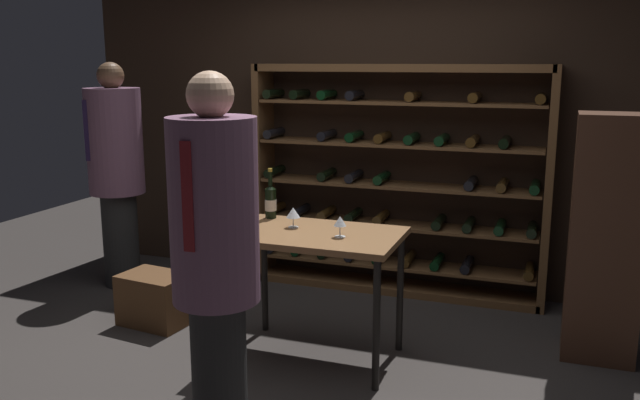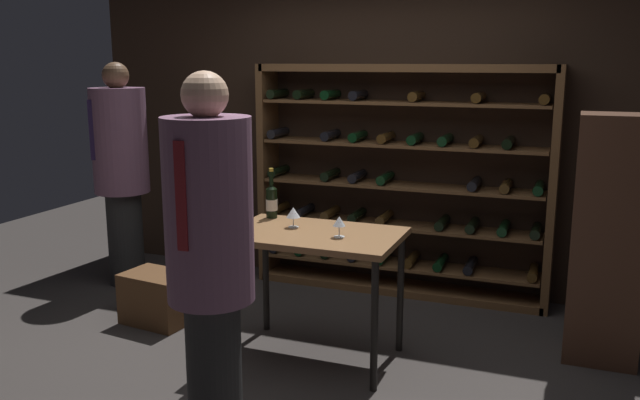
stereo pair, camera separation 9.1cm
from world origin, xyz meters
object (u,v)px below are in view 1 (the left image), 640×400
wine_glass_stemmed_center (293,213)px  wine_bottle_green_slim (271,201)px  tasting_table (315,246)px  wine_glass_stemmed_right (340,222)px  wine_rack (395,183)px  wine_bottle_red_label (233,215)px  display_cabinet (606,239)px  person_guest_blue_shirt (215,252)px  wine_crate (155,299)px  person_host_in_suit (116,166)px

wine_glass_stemmed_center → wine_bottle_green_slim: bearing=141.4°
tasting_table → wine_glass_stemmed_right: size_ratio=8.26×
wine_rack → wine_glass_stemmed_center: (-0.33, -1.36, 0.01)m
wine_rack → wine_bottle_red_label: (-0.59, -1.70, 0.05)m
display_cabinet → wine_bottle_green_slim: display_cabinet is taller
wine_rack → wine_glass_stemmed_right: size_ratio=18.53×
wine_glass_stemmed_center → wine_glass_stemmed_right: (0.36, -0.12, -0.00)m
wine_bottle_red_label → tasting_table: bearing=32.7°
display_cabinet → wine_glass_stemmed_right: bearing=-155.3°
person_guest_blue_shirt → wine_glass_stemmed_right: bearing=75.1°
wine_rack → wine_bottle_green_slim: size_ratio=7.05×
wine_bottle_green_slim → wine_crate: bearing=-171.4°
wine_bottle_red_label → wine_glass_stemmed_right: bearing=19.2°
tasting_table → wine_bottle_green_slim: wine_bottle_green_slim is taller
person_host_in_suit → wine_glass_stemmed_right: bearing=-44.7°
wine_bottle_red_label → wine_glass_stemmed_center: bearing=52.9°
person_host_in_suit → wine_bottle_red_label: 1.94m
person_host_in_suit → wine_glass_stemmed_right: person_host_in_suit is taller
person_guest_blue_shirt → wine_rack: bearing=82.6°
wine_rack → wine_bottle_green_slim: (-0.58, -1.17, 0.04)m
wine_bottle_red_label → wine_glass_stemmed_right: 0.65m
wine_glass_stemmed_center → person_guest_blue_shirt: bearing=-84.6°
tasting_table → wine_glass_stemmed_right: bearing=-17.8°
wine_crate → wine_glass_stemmed_right: 1.66m
person_host_in_suit → person_guest_blue_shirt: 2.78m
wine_bottle_green_slim → wine_glass_stemmed_right: 0.68m
tasting_table → wine_crate: 1.41m
wine_rack → person_host_in_suit: bearing=-163.7°
wine_bottle_red_label → wine_bottle_green_slim: bearing=89.2°
wine_rack → wine_glass_stemmed_center: size_ratio=18.24×
wine_rack → wine_glass_stemmed_right: wine_rack is taller
person_host_in_suit → wine_bottle_green_slim: bearing=-41.8°
tasting_table → wine_crate: bearing=174.3°
wine_bottle_red_label → wine_bottle_green_slim: size_ratio=1.09×
wine_bottle_red_label → wine_bottle_green_slim: 0.53m
display_cabinet → tasting_table: bearing=-159.4°
wine_rack → person_guest_blue_shirt: size_ratio=1.31×
display_cabinet → wine_bottle_red_label: (-2.14, -0.92, 0.18)m
person_host_in_suit → wine_bottle_green_slim: size_ratio=5.49×
person_host_in_suit → wine_crate: person_host_in_suit is taller
wine_rack → tasting_table: size_ratio=2.24×
wine_bottle_green_slim → wine_glass_stemmed_center: size_ratio=2.59×
wine_glass_stemmed_center → wine_glass_stemmed_right: size_ratio=1.02×
wine_bottle_green_slim → person_guest_blue_shirt: bearing=-75.8°
person_guest_blue_shirt → wine_glass_stemmed_right: person_guest_blue_shirt is taller
person_host_in_suit → wine_glass_stemmed_center: (1.88, -0.72, -0.10)m
tasting_table → wine_bottle_green_slim: 0.53m
tasting_table → wine_bottle_red_label: (-0.42, -0.27, 0.23)m
tasting_table → wine_crate: (-1.29, 0.13, -0.56)m
wine_rack → wine_glass_stemmed_center: bearing=-103.8°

